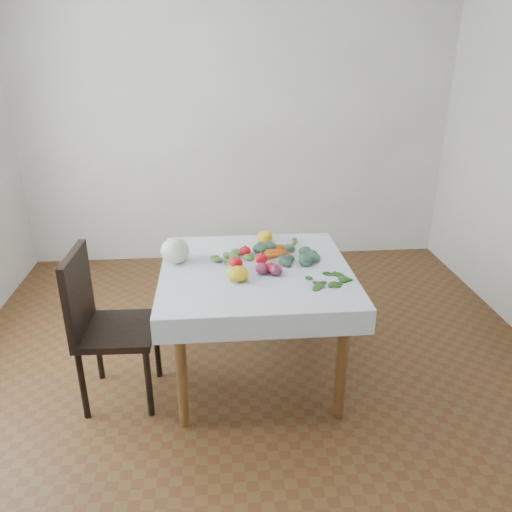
{
  "coord_description": "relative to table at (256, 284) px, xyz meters",
  "views": [
    {
      "loc": [
        -0.23,
        -2.7,
        1.99
      ],
      "look_at": [
        0.01,
        0.04,
        0.82
      ],
      "focal_mm": 35.0,
      "sensor_mm": 36.0,
      "label": 1
    }
  ],
  "objects": [
    {
      "name": "ground",
      "position": [
        0.0,
        0.0,
        -0.65
      ],
      "size": [
        4.0,
        4.0,
        0.0
      ],
      "primitive_type": "plane",
      "color": "#563B1B"
    },
    {
      "name": "back_wall",
      "position": [
        0.0,
        2.0,
        0.7
      ],
      "size": [
        4.0,
        0.04,
        2.7
      ],
      "primitive_type": "cube",
      "color": "white",
      "rests_on": "ground"
    },
    {
      "name": "table",
      "position": [
        0.0,
        0.0,
        0.0
      ],
      "size": [
        1.0,
        1.0,
        0.75
      ],
      "color": "brown",
      "rests_on": "ground"
    },
    {
      "name": "tablecloth",
      "position": [
        0.0,
        0.0,
        0.1
      ],
      "size": [
        1.12,
        1.12,
        0.01
      ],
      "primitive_type": "cube",
      "color": "white",
      "rests_on": "table"
    },
    {
      "name": "chair",
      "position": [
        -0.9,
        -0.15,
        -0.11
      ],
      "size": [
        0.44,
        0.44,
        0.95
      ],
      "color": "black",
      "rests_on": "ground"
    },
    {
      "name": "cabbage",
      "position": [
        -0.48,
        0.13,
        0.18
      ],
      "size": [
        0.21,
        0.21,
        0.16
      ],
      "primitive_type": "ellipsoid",
      "rotation": [
        0.0,
        0.0,
        0.25
      ],
      "color": "#DDF4CC",
      "rests_on": "tablecloth"
    },
    {
      "name": "tomato_a",
      "position": [
        -0.05,
        0.2,
        0.13
      ],
      "size": [
        0.08,
        0.08,
        0.06
      ],
      "primitive_type": "ellipsoid",
      "rotation": [
        0.0,
        0.0,
        0.04
      ],
      "color": "red",
      "rests_on": "tablecloth"
    },
    {
      "name": "tomato_b",
      "position": [
        0.04,
        0.07,
        0.14
      ],
      "size": [
        0.1,
        0.1,
        0.07
      ],
      "primitive_type": "ellipsoid",
      "rotation": [
        0.0,
        0.0,
        -0.34
      ],
      "color": "red",
      "rests_on": "tablecloth"
    },
    {
      "name": "tomato_c",
      "position": [
        -0.12,
        0.0,
        0.14
      ],
      "size": [
        0.1,
        0.1,
        0.07
      ],
      "primitive_type": "ellipsoid",
      "rotation": [
        0.0,
        0.0,
        0.27
      ],
      "color": "red",
      "rests_on": "tablecloth"
    },
    {
      "name": "tomato_d",
      "position": [
        0.08,
        -0.07,
        0.13
      ],
      "size": [
        0.08,
        0.08,
        0.06
      ],
      "primitive_type": "ellipsoid",
      "rotation": [
        0.0,
        0.0,
        0.16
      ],
      "color": "red",
      "rests_on": "tablecloth"
    },
    {
      "name": "heirloom_back",
      "position": [
        0.1,
        0.43,
        0.14
      ],
      "size": [
        0.14,
        0.14,
        0.07
      ],
      "primitive_type": "ellipsoid",
      "rotation": [
        0.0,
        0.0,
        0.36
      ],
      "color": "yellow",
      "rests_on": "tablecloth"
    },
    {
      "name": "heirloom_front",
      "position": [
        -0.11,
        -0.16,
        0.14
      ],
      "size": [
        0.15,
        0.15,
        0.08
      ],
      "primitive_type": "ellipsoid",
      "rotation": [
        0.0,
        0.0,
        0.27
      ],
      "color": "yellow",
      "rests_on": "tablecloth"
    },
    {
      "name": "onion_a",
      "position": [
        0.11,
        -0.11,
        0.13
      ],
      "size": [
        0.09,
        0.09,
        0.06
      ],
      "primitive_type": "ellipsoid",
      "rotation": [
        0.0,
        0.0,
        0.15
      ],
      "color": "#631C3C",
      "rests_on": "tablecloth"
    },
    {
      "name": "onion_b",
      "position": [
        0.03,
        -0.08,
        0.14
      ],
      "size": [
        0.09,
        0.09,
        0.07
      ],
      "primitive_type": "ellipsoid",
      "rotation": [
        0.0,
        0.0,
        -0.2
      ],
      "color": "#631C3C",
      "rests_on": "tablecloth"
    },
    {
      "name": "tomatillo_cluster",
      "position": [
        -0.14,
        -0.05,
        0.12
      ],
      "size": [
        0.07,
        0.11,
        0.04
      ],
      "color": "#BED379",
      "rests_on": "tablecloth"
    },
    {
      "name": "carrot_bunch",
      "position": [
        0.19,
        0.24,
        0.12
      ],
      "size": [
        0.23,
        0.22,
        0.03
      ],
      "color": "orange",
      "rests_on": "tablecloth"
    },
    {
      "name": "kale_bunch",
      "position": [
        0.23,
        0.16,
        0.13
      ],
      "size": [
        0.34,
        0.33,
        0.05
      ],
      "color": "#355841",
      "rests_on": "tablecloth"
    },
    {
      "name": "basil_bunch",
      "position": [
        0.38,
        -0.21,
        0.11
      ],
      "size": [
        0.28,
        0.2,
        0.01
      ],
      "color": "#245019",
      "rests_on": "tablecloth"
    },
    {
      "name": "dill_bunch",
      "position": [
        -0.12,
        0.14,
        0.12
      ],
      "size": [
        0.27,
        0.21,
        0.03
      ],
      "color": "#50813B",
      "rests_on": "tablecloth"
    }
  ]
}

